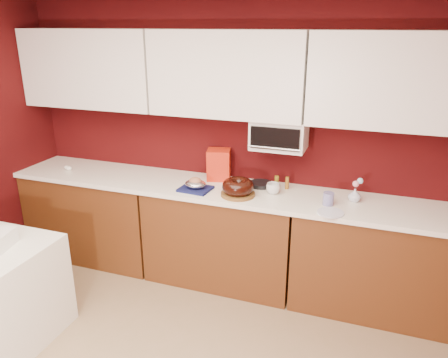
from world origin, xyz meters
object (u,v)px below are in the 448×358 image
at_px(toaster_oven, 279,134).
at_px(flower_vase, 355,194).
at_px(foil_ham_nest, 195,184).
at_px(pandoro_box, 219,165).
at_px(bundt_cake, 238,187).
at_px(blue_jar, 328,199).
at_px(coffee_mug, 273,187).

height_order(toaster_oven, flower_vase, toaster_oven).
relative_size(foil_ham_nest, flower_vase, 1.53).
bearing_deg(toaster_oven, pandoro_box, 176.23).
relative_size(toaster_oven, pandoro_box, 1.62).
bearing_deg(pandoro_box, bundt_cake, -63.46).
xyz_separation_m(pandoro_box, flower_vase, (1.21, -0.13, -0.08)).
bearing_deg(bundt_cake, toaster_oven, 48.45).
bearing_deg(foil_ham_nest, bundt_cake, -0.32).
height_order(toaster_oven, blue_jar, toaster_oven).
xyz_separation_m(bundt_cake, pandoro_box, (-0.29, 0.33, 0.06)).
relative_size(foil_ham_nest, coffee_mug, 1.68).
distance_m(toaster_oven, coffee_mug, 0.45).
xyz_separation_m(pandoro_box, coffee_mug, (0.55, -0.19, -0.08)).
bearing_deg(toaster_oven, coffee_mug, -89.56).
bearing_deg(foil_ham_nest, flower_vase, 8.63).
distance_m(pandoro_box, coffee_mug, 0.59).
bearing_deg(bundt_cake, coffee_mug, 28.42).
distance_m(blue_jar, flower_vase, 0.24).
height_order(foil_ham_nest, flower_vase, flower_vase).
xyz_separation_m(bundt_cake, coffee_mug, (0.26, 0.14, -0.03)).
relative_size(foil_ham_nest, pandoro_box, 0.66).
relative_size(toaster_oven, foil_ham_nest, 2.45).
bearing_deg(foil_ham_nest, toaster_oven, 24.47).
bearing_deg(coffee_mug, flower_vase, 4.98).
bearing_deg(foil_ham_nest, blue_jar, 2.64).
relative_size(blue_jar, flower_vase, 0.85).
xyz_separation_m(foil_ham_nest, pandoro_box, (0.09, 0.33, 0.08)).
distance_m(toaster_oven, foil_ham_nest, 0.82).
relative_size(bundt_cake, coffee_mug, 2.41).
bearing_deg(blue_jar, pandoro_box, 164.71).
relative_size(pandoro_box, blue_jar, 2.74).
distance_m(foil_ham_nest, coffee_mug, 0.66).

